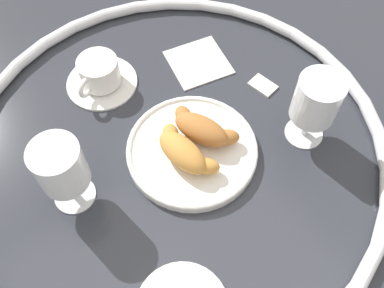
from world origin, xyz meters
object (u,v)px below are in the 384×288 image
Objects in this scene: pastry_plate at (192,150)px; croissant_small at (202,129)px; juice_glass_left at (316,102)px; sugar_packet at (263,85)px; folded_napkin at (198,62)px; croissant_large at (184,152)px; juice_glass_right at (61,168)px; coffee_cup_far at (100,75)px.

pastry_plate is 1.78× the size of croissant_small.
juice_glass_left reaches higher than croissant_small.
pastry_plate is at bearing -89.31° from sugar_packet.
croissant_small reaches higher than folded_napkin.
croissant_large is at bearing -88.33° from sugar_packet.
croissant_large is 0.20m from juice_glass_right.
pastry_plate is 1.62× the size of juice_glass_left.
sugar_packet is at bearing 88.09° from juice_glass_right.
sugar_packet is at bearing 100.74° from pastry_plate.
pastry_plate is 2.06× the size of folded_napkin.
pastry_plate is 0.22m from juice_glass_left.
croissant_large is 0.23m from folded_napkin.
coffee_cup_far is 0.20m from folded_napkin.
sugar_packet is (0.19, 0.25, -0.02)m from coffee_cup_far.
croissant_large is 0.97× the size of juice_glass_left.
folded_napkin is (-0.25, -0.05, -0.09)m from juice_glass_left.
coffee_cup_far is 0.40m from juice_glass_left.
croissant_large is 1.24× the size of folded_napkin.
folded_napkin is (-0.17, 0.16, -0.04)m from croissant_large.
croissant_small is 1.16× the size of folded_napkin.
croissant_small is 2.55× the size of sugar_packet.
coffee_cup_far is at bearing -110.92° from folded_napkin.
croissant_large is at bearing -70.77° from croissant_small.
croissant_small is 0.91× the size of juice_glass_right.
croissant_small is at bearing -35.64° from folded_napkin.
croissant_small is (-0.01, 0.03, 0.03)m from pastry_plate.
juice_glass_right reaches higher than coffee_cup_far.
juice_glass_right is 0.41m from sugar_packet.
juice_glass_left is 0.41m from juice_glass_right.
croissant_large is (0.01, -0.02, 0.03)m from pastry_plate.
croissant_large and croissant_small have the same top height.
croissant_large is at bearing -43.50° from folded_napkin.
juice_glass_right is at bearing -100.16° from croissant_small.
juice_glass_left is 0.27m from folded_napkin.
pastry_plate is 4.54× the size of sugar_packet.
folded_napkin is at bearing -162.71° from sugar_packet.
pastry_plate is at bearing 11.19° from coffee_cup_far.
coffee_cup_far reaches higher than folded_napkin.
juice_glass_left reaches higher than croissant_large.
croissant_small is 0.18m from sugar_packet.
coffee_cup_far is 0.31m from sugar_packet.
folded_napkin is (-0.11, 0.34, -0.09)m from juice_glass_right.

